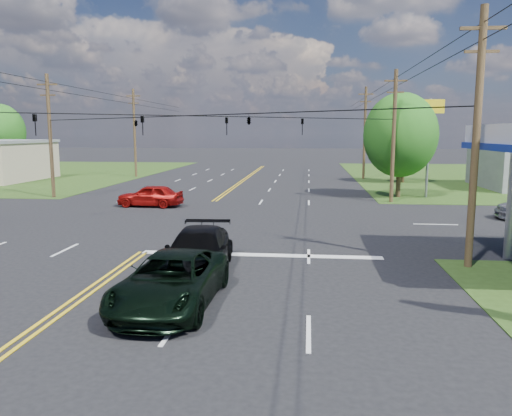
# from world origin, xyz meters

# --- Properties ---
(ground) EXTENTS (280.00, 280.00, 0.00)m
(ground) POSITION_xyz_m (0.00, 12.00, 0.00)
(ground) COLOR black
(ground) RESTS_ON ground
(stop_bar) EXTENTS (10.00, 0.50, 0.02)m
(stop_bar) POSITION_xyz_m (5.00, 4.00, 0.00)
(stop_bar) COLOR silver
(stop_bar) RESTS_ON ground
(pole_se) EXTENTS (1.60, 0.28, 9.50)m
(pole_se) POSITION_xyz_m (13.00, 3.00, 4.92)
(pole_se) COLOR #42311B
(pole_se) RESTS_ON ground
(pole_nw) EXTENTS (1.60, 0.28, 9.50)m
(pole_nw) POSITION_xyz_m (-13.00, 21.00, 4.92)
(pole_nw) COLOR #42311B
(pole_nw) RESTS_ON ground
(pole_ne) EXTENTS (1.60, 0.28, 9.50)m
(pole_ne) POSITION_xyz_m (13.00, 21.00, 4.92)
(pole_ne) COLOR #42311B
(pole_ne) RESTS_ON ground
(pole_left_far) EXTENTS (1.60, 0.28, 10.00)m
(pole_left_far) POSITION_xyz_m (-13.00, 40.00, 5.17)
(pole_left_far) COLOR #42311B
(pole_left_far) RESTS_ON ground
(pole_right_far) EXTENTS (1.60, 0.28, 10.00)m
(pole_right_far) POSITION_xyz_m (13.00, 40.00, 5.17)
(pole_right_far) COLOR #42311B
(pole_right_far) RESTS_ON ground
(span_wire_signals) EXTENTS (26.00, 18.00, 1.13)m
(span_wire_signals) POSITION_xyz_m (0.00, 12.00, 6.00)
(span_wire_signals) COLOR black
(span_wire_signals) RESTS_ON ground
(power_lines) EXTENTS (26.04, 100.00, 0.64)m
(power_lines) POSITION_xyz_m (0.00, 10.00, 8.60)
(power_lines) COLOR black
(power_lines) RESTS_ON ground
(tree_right_a) EXTENTS (5.70, 5.70, 8.18)m
(tree_right_a) POSITION_xyz_m (14.00, 24.00, 4.87)
(tree_right_a) COLOR #42311B
(tree_right_a) RESTS_ON ground
(tree_right_b) EXTENTS (4.94, 4.94, 7.09)m
(tree_right_b) POSITION_xyz_m (16.50, 36.00, 4.22)
(tree_right_b) COLOR #42311B
(tree_right_b) RESTS_ON ground
(tree_far_l) EXTENTS (6.08, 6.08, 8.72)m
(tree_far_l) POSITION_xyz_m (-32.00, 44.00, 5.19)
(tree_far_l) COLOR #42311B
(tree_far_l) RESTS_ON ground
(pickup_dkgreen) EXTENTS (2.70, 5.59, 1.53)m
(pickup_dkgreen) POSITION_xyz_m (3.00, -2.37, 0.77)
(pickup_dkgreen) COLOR black
(pickup_dkgreen) RESTS_ON ground
(suv_black) EXTENTS (2.51, 5.52, 1.57)m
(suv_black) POSITION_xyz_m (3.00, 1.23, 0.78)
(suv_black) COLOR black
(suv_black) RESTS_ON ground
(sedan_red) EXTENTS (4.54, 2.00, 1.52)m
(sedan_red) POSITION_xyz_m (-3.89, 17.06, 0.76)
(sedan_red) COLOR #940D0A
(sedan_red) RESTS_ON ground
(polesign_ne) EXTENTS (2.12, 0.40, 7.66)m
(polesign_ne) POSITION_xyz_m (16.17, 24.08, 5.91)
(polesign_ne) COLOR #A5A5AA
(polesign_ne) RESTS_ON ground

